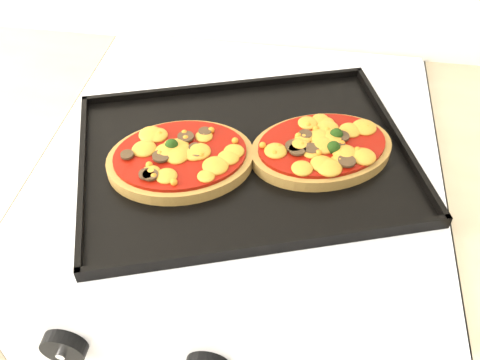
% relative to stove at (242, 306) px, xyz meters
% --- Properties ---
extents(stove, '(0.60, 0.60, 0.91)m').
position_rel_stove_xyz_m(stove, '(0.00, 0.00, 0.00)').
color(stove, silver).
rests_on(stove, floor).
extents(control_panel, '(0.60, 0.02, 0.09)m').
position_rel_stove_xyz_m(control_panel, '(0.00, -0.31, 0.40)').
color(control_panel, silver).
rests_on(control_panel, stove).
extents(knob_left, '(0.06, 0.02, 0.06)m').
position_rel_stove_xyz_m(knob_left, '(-0.17, -0.33, 0.40)').
color(knob_left, black).
rests_on(knob_left, control_panel).
extents(baking_tray, '(0.56, 0.49, 0.02)m').
position_rel_stove_xyz_m(baking_tray, '(0.01, -0.03, 0.47)').
color(baking_tray, black).
rests_on(baking_tray, stove).
extents(pizza_left, '(0.25, 0.22, 0.03)m').
position_rel_stove_xyz_m(pizza_left, '(-0.08, -0.07, 0.48)').
color(pizza_left, '#A37A38').
rests_on(pizza_left, baking_tray).
extents(pizza_right, '(0.25, 0.22, 0.03)m').
position_rel_stove_xyz_m(pizza_right, '(0.12, -0.01, 0.48)').
color(pizza_right, '#A37A38').
rests_on(pizza_right, baking_tray).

